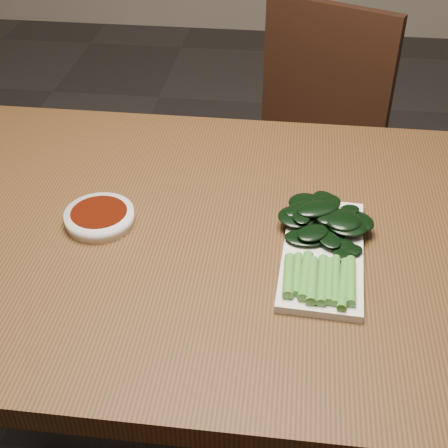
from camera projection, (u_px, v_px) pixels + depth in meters
table at (212, 259)px, 1.12m from camera, size 1.40×0.80×0.75m
chair_far at (305, 156)px, 1.77m from camera, size 0.50×0.50×0.89m
sauce_bowl at (100, 217)px, 1.08m from camera, size 0.12×0.12×0.02m
serving_plate at (323, 253)px, 1.01m from camera, size 0.14×0.29×0.01m
gai_lan at (323, 236)px, 1.02m from camera, size 0.18×0.30×0.03m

